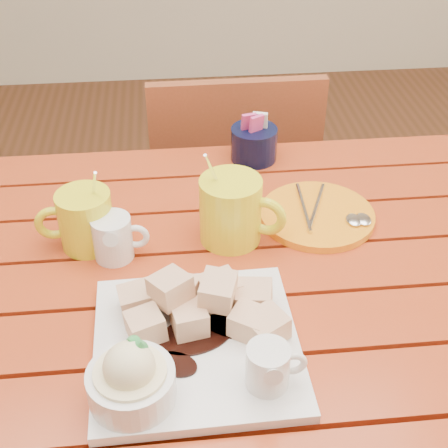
{
  "coord_description": "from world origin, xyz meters",
  "views": [
    {
      "loc": [
        -0.04,
        -0.72,
        1.38
      ],
      "look_at": [
        0.03,
        0.03,
        0.82
      ],
      "focal_mm": 50.0,
      "sensor_mm": 36.0,
      "label": 1
    }
  ],
  "objects": [
    {
      "name": "chair_far",
      "position": [
        0.11,
        0.62,
        0.47
      ],
      "size": [
        0.4,
        0.4,
        0.84
      ],
      "rotation": [
        0.0,
        0.0,
        3.15
      ],
      "color": "brown",
      "rests_on": "ground"
    },
    {
      "name": "coffee_mug_left",
      "position": [
        -0.18,
        0.1,
        0.8
      ],
      "size": [
        0.12,
        0.09,
        0.14
      ],
      "rotation": [
        0.0,
        0.0,
        0.07
      ],
      "color": "yellow",
      "rests_on": "table"
    },
    {
      "name": "sugar_caddy",
      "position": [
        0.12,
        0.34,
        0.79
      ],
      "size": [
        0.09,
        0.09,
        0.1
      ],
      "color": "black",
      "rests_on": "table"
    },
    {
      "name": "cream_pitcher",
      "position": [
        -0.14,
        0.06,
        0.79
      ],
      "size": [
        0.09,
        0.07,
        0.08
      ],
      "rotation": [
        0.0,
        0.0,
        -0.07
      ],
      "color": "white",
      "rests_on": "table"
    },
    {
      "name": "coffee_mug_right",
      "position": [
        0.05,
        0.09,
        0.81
      ],
      "size": [
        0.14,
        0.1,
        0.17
      ],
      "rotation": [
        0.0,
        0.0,
        -0.41
      ],
      "color": "yellow",
      "rests_on": "table"
    },
    {
      "name": "dessert_plate",
      "position": [
        -0.04,
        -0.17,
        0.78
      ],
      "size": [
        0.28,
        0.28,
        0.11
      ],
      "rotation": [
        0.0,
        0.0,
        0.02
      ],
      "color": "white",
      "rests_on": "table"
    },
    {
      "name": "orange_saucer",
      "position": [
        0.2,
        0.13,
        0.76
      ],
      "size": [
        0.2,
        0.2,
        0.02
      ],
      "rotation": [
        0.0,
        0.0,
        -0.24
      ],
      "color": "orange",
      "rests_on": "table"
    },
    {
      "name": "table",
      "position": [
        0.0,
        0.0,
        0.64
      ],
      "size": [
        1.2,
        0.79,
        0.75
      ],
      "color": "#A92F15",
      "rests_on": "ground"
    }
  ]
}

